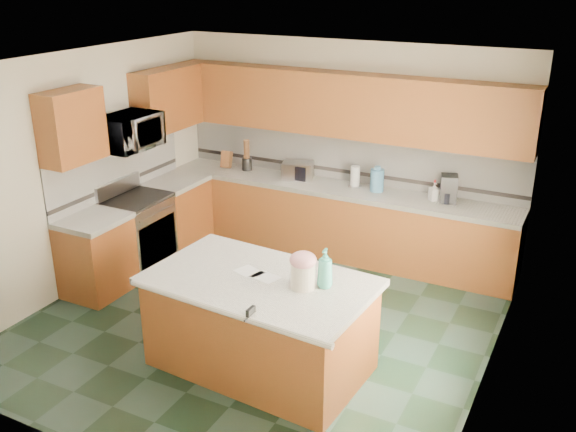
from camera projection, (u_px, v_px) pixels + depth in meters
The scene contains 52 objects.
floor at pixel (260, 322), 6.81m from camera, with size 4.60×4.60×0.00m, color black.
ceiling at pixel (256, 64), 5.82m from camera, with size 4.60×4.60×0.00m, color white.
wall_back at pixel (347, 148), 8.24m from camera, with size 4.60×0.04×2.70m, color #F3E9CC.
wall_front at pixel (92, 308), 4.40m from camera, with size 4.60×0.04×2.70m, color #F3E9CC.
wall_left at pixel (81, 171), 7.30m from camera, with size 0.04×4.60×2.70m, color #F3E9CC.
wall_right at pixel (501, 247), 5.33m from camera, with size 0.04×4.60×2.70m, color #F3E9CC.
back_base_cab at pixel (336, 222), 8.31m from camera, with size 4.60×0.60×0.86m, color #55270D.
back_countertop at pixel (337, 189), 8.14m from camera, with size 4.60×0.64×0.06m, color white.
back_upper_cab at pixel (343, 105), 7.87m from camera, with size 4.60×0.33×0.78m, color #55270D.
back_backsplash at pixel (346, 157), 8.26m from camera, with size 4.60×0.02×0.63m, color silver.
back_accent_band at pixel (345, 171), 8.32m from camera, with size 4.60×0.01×0.05m, color black.
left_base_cab_rear at pixel (177, 214), 8.57m from camera, with size 0.60×0.82×0.86m, color #55270D.
left_counter_rear at pixel (175, 182), 8.40m from camera, with size 0.64×0.82×0.06m, color white.
left_base_cab_front at pixel (97, 258), 7.30m from camera, with size 0.60×0.72×0.86m, color #55270D.
left_counter_front at pixel (92, 220), 7.13m from camera, with size 0.64×0.72×0.06m, color white.
left_backsplash at pixel (117, 168), 7.78m from camera, with size 0.02×2.30×0.63m, color silver.
left_accent_band at pixel (119, 184), 7.85m from camera, with size 0.01×2.30×0.05m, color black.
left_upper_cab_rear at pixel (167, 99), 8.19m from camera, with size 0.33×1.09×0.78m, color #55270D.
left_upper_cab_front at pixel (71, 127), 6.81m from camera, with size 0.33×0.72×0.78m, color #55270D.
range_body at pixel (139, 234), 7.91m from camera, with size 0.60×0.76×0.88m, color #B7B7BC.
range_oven_door at pixel (158, 241), 7.80m from camera, with size 0.02×0.68×0.55m, color black.
range_cooktop at pixel (135, 199), 7.74m from camera, with size 0.62×0.78×0.04m, color black.
range_handle at pixel (157, 213), 7.65m from camera, with size 0.02×0.02×0.66m, color #B7B7BC.
range_backguard at pixel (118, 187), 7.81m from camera, with size 0.06×0.76×0.18m, color #B7B7BC.
microwave at pixel (129, 132), 7.44m from camera, with size 0.73×0.50×0.41m, color #B7B7BC.
island_base at pixel (260, 326), 5.92m from camera, with size 1.91×1.09×0.86m, color #55270D.
island_top at pixel (259, 282), 5.76m from camera, with size 2.01×1.19×0.06m, color white.
island_bullnose at pixel (224, 312), 5.26m from camera, with size 0.06×0.06×2.01m, color white.
treat_jar at pixel (303, 276), 5.55m from camera, with size 0.22×0.22×0.23m, color #EFE5CD.
treat_jar_lid at pixel (303, 260), 5.49m from camera, with size 0.24×0.24×0.15m, color pink.
treat_jar_knob at pixel (303, 255), 5.48m from camera, with size 0.03×0.03×0.08m, color tan.
treat_jar_knob_end_l at pixel (299, 254), 5.49m from camera, with size 0.04×0.04×0.04m, color tan.
treat_jar_knob_end_r at pixel (307, 256), 5.46m from camera, with size 0.04×0.04×0.04m, color tan.
soap_bottle_island at pixel (325, 268), 5.54m from camera, with size 0.14×0.14×0.36m, color teal.
paper_sheet_a at pixel (265, 277), 5.77m from camera, with size 0.24×0.18×0.00m, color white.
paper_sheet_b at pixel (249, 272), 5.87m from camera, with size 0.25×0.18×0.00m, color white.
clamp_body at pixel (251, 313), 5.16m from camera, with size 0.03×0.11×0.09m, color black.
clamp_handle at pixel (247, 319), 5.11m from camera, with size 0.02×0.02×0.07m, color black.
knife_block at pixel (226, 159), 8.84m from camera, with size 0.13×0.11×0.23m, color #472814.
utensil_crock at pixel (247, 164), 8.74m from camera, with size 0.14×0.14×0.17m, color black.
utensil_bundle at pixel (247, 149), 8.67m from camera, with size 0.08×0.08×0.25m, color #472814.
toaster_oven at pixel (298, 171), 8.38m from camera, with size 0.39×0.27×0.23m, color #B7B7BC.
toaster_oven_door at pixel (293, 173), 8.27m from camera, with size 0.35×0.01×0.19m, color black.
paper_towel at pixel (355, 176), 8.08m from camera, with size 0.12×0.12×0.27m, color white.
paper_towel_base at pixel (355, 186), 8.12m from camera, with size 0.18×0.18×0.01m, color #B7B7BC.
water_jug at pixel (377, 180), 7.91m from camera, with size 0.17×0.17×0.28m, color teal.
water_jug_neck at pixel (378, 168), 7.86m from camera, with size 0.08×0.08×0.04m, color teal.
coffee_maker at pixel (449, 189), 7.55m from camera, with size 0.19×0.21×0.33m, color black.
coffee_carafe at pixel (447, 198), 7.54m from camera, with size 0.13×0.13×0.13m, color black.
soap_bottle_back at pixel (434, 191), 7.61m from camera, with size 0.10×0.10×0.22m, color white.
soap_back_cap at pixel (435, 181), 7.56m from camera, with size 0.02×0.02×0.03m, color red.
window_light_proxy at pixel (495, 239), 5.13m from camera, with size 0.02×1.40×1.10m, color white.
Camera 1 is at (2.96, -5.14, 3.55)m, focal length 40.00 mm.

